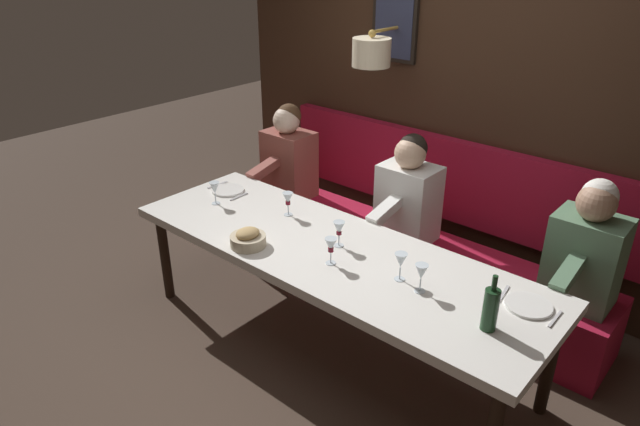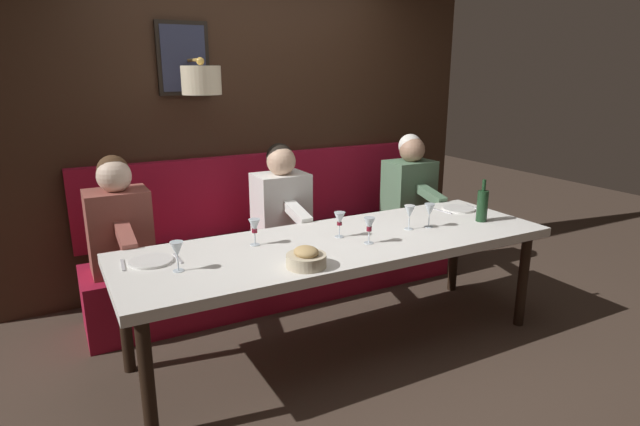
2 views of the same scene
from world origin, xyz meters
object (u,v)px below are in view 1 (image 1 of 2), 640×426
at_px(wine_glass_0, 288,199).
at_px(diner_nearest, 587,248).
at_px(wine_bottle, 490,309).
at_px(wine_glass_5, 215,188).
at_px(bread_bowl, 248,239).
at_px(wine_glass_4, 401,261).
at_px(dining_table, 330,257).
at_px(diner_near, 408,192).
at_px(diner_middle, 288,154).
at_px(wine_glass_3, 331,246).
at_px(wine_glass_2, 339,229).
at_px(wine_glass_1, 421,273).

bearing_deg(wine_glass_0, diner_nearest, -67.48).
height_order(diner_nearest, wine_bottle, diner_nearest).
height_order(wine_glass_5, bread_bowl, wine_glass_5).
height_order(diner_nearest, wine_glass_4, diner_nearest).
bearing_deg(wine_glass_5, dining_table, -87.75).
bearing_deg(wine_glass_4, diner_near, 30.69).
height_order(diner_near, wine_glass_5, diner_near).
bearing_deg(diner_middle, wine_glass_0, -136.21).
bearing_deg(wine_glass_0, dining_table, -107.89).
bearing_deg(bread_bowl, diner_nearest, -53.65).
distance_m(diner_middle, bread_bowl, 1.43).
height_order(dining_table, wine_glass_5, wine_glass_5).
xyz_separation_m(wine_glass_3, wine_glass_5, (0.09, 1.15, 0.00)).
xyz_separation_m(diner_near, wine_glass_4, (-0.90, -0.53, 0.04)).
bearing_deg(diner_nearest, wine_glass_0, 112.52).
relative_size(wine_glass_2, wine_glass_4, 1.00).
xyz_separation_m(diner_nearest, wine_glass_3, (-1.02, 1.10, 0.04)).
xyz_separation_m(diner_nearest, wine_glass_2, (-0.82, 1.19, 0.04)).
bearing_deg(diner_near, diner_middle, 90.00).
height_order(diner_near, wine_glass_1, diner_near).
bearing_deg(wine_glass_2, dining_table, 161.96).
distance_m(wine_glass_3, wine_glass_4, 0.42).
height_order(wine_glass_4, bread_bowl, wine_glass_4).
bearing_deg(diner_nearest, wine_glass_2, 124.62).
distance_m(diner_near, wine_glass_2, 0.83).
bearing_deg(wine_glass_4, wine_glass_2, 81.45).
bearing_deg(diner_nearest, bread_bowl, 126.35).
bearing_deg(wine_glass_0, wine_bottle, -99.61).
height_order(wine_glass_2, wine_glass_3, same).
relative_size(wine_glass_1, wine_glass_2, 1.00).
bearing_deg(dining_table, bread_bowl, 127.26).
height_order(dining_table, wine_glass_0, wine_glass_0).
bearing_deg(wine_glass_3, diner_near, 7.54).
distance_m(diner_middle, wine_glass_2, 1.47).
distance_m(diner_nearest, wine_glass_0, 1.87).
bearing_deg(wine_glass_3, diner_nearest, -47.14).
relative_size(diner_nearest, bread_bowl, 3.60).
xyz_separation_m(diner_middle, wine_glass_4, (-0.90, -1.72, 0.04)).
distance_m(diner_middle, wine_glass_4, 1.94).
bearing_deg(wine_glass_3, dining_table, 40.93).
bearing_deg(wine_glass_5, wine_glass_2, -84.60).
height_order(wine_glass_0, wine_bottle, wine_bottle).
distance_m(wine_glass_5, wine_bottle, 2.11).
distance_m(wine_glass_1, wine_glass_2, 0.65).
xyz_separation_m(dining_table, wine_glass_2, (0.06, -0.02, 0.18)).
height_order(diner_nearest, diner_near, same).
relative_size(wine_glass_4, bread_bowl, 0.75).
height_order(diner_near, wine_glass_2, diner_near).
bearing_deg(dining_table, wine_glass_4, -91.76).
relative_size(diner_middle, bread_bowl, 3.60).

